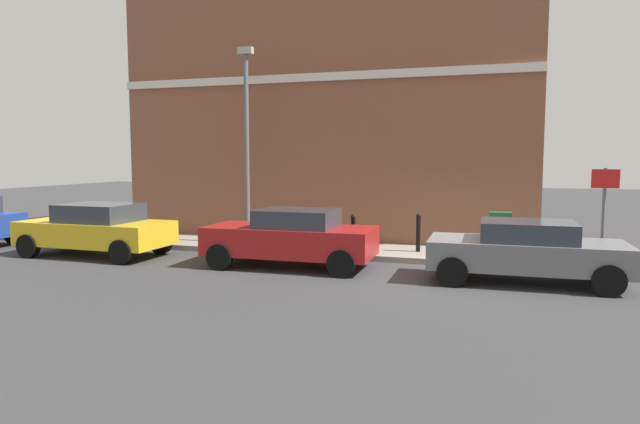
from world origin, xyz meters
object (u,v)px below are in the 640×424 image
bollard_far_kerb (353,233)px  utility_cabinet (500,236)px  street_sign (604,202)px  car_yellow (96,229)px  bollard_near_cabinet (418,231)px  car_grey (526,250)px  car_red (291,237)px  lamppost (247,137)px

bollard_far_kerb → utility_cabinet: bearing=-79.5°
street_sign → car_yellow: bearing=98.0°
bollard_near_cabinet → car_grey: bearing=-133.1°
car_yellow → bollard_near_cabinet: bearing=-162.7°
bollard_far_kerb → street_sign: (0.06, -5.99, 0.96)m
car_grey → street_sign: (1.74, -1.74, 0.95)m
car_red → lamppost: 4.22m
bollard_near_cabinet → street_sign: (-0.72, -4.38, 0.96)m
bollard_far_kerb → street_sign: size_ratio=0.45×
car_yellow → car_grey: bearing=-179.1°
bollard_near_cabinet → lamppost: size_ratio=0.18×
bollard_near_cabinet → street_sign: 4.54m
car_grey → bollard_near_cabinet: 3.61m
street_sign → utility_cabinet: bearing=74.7°
car_grey → street_sign: bearing=-136.3°
car_red → car_yellow: 5.65m
bollard_near_cabinet → bollard_far_kerb: same height
car_red → utility_cabinet: size_ratio=3.60×
car_yellow → street_sign: (1.79, -12.79, 0.91)m
car_red → car_yellow: bearing=-0.1°
car_grey → car_red: (0.08, 5.39, 0.04)m
bollard_near_cabinet → lamppost: (0.05, 5.07, 2.60)m
car_yellow → utility_cabinet: size_ratio=3.58×
car_yellow → bollard_far_kerb: (1.72, -6.80, -0.04)m
car_red → bollard_far_kerb: bearing=-127.0°
car_grey → car_yellow: size_ratio=0.99×
car_grey → utility_cabinet: car_grey is taller
car_yellow → bollard_far_kerb: 7.01m
utility_cabinet → bollard_near_cabinet: (0.10, 2.10, 0.02)m
car_grey → utility_cabinet: size_ratio=3.55×
bollard_near_cabinet → utility_cabinet: bearing=-92.7°
car_red → lamppost: (2.43, 2.32, 2.55)m
car_yellow → bollard_near_cabinet: size_ratio=3.96×
bollard_far_kerb → lamppost: size_ratio=0.18×
utility_cabinet → bollard_far_kerb: utility_cabinet is taller
utility_cabinet → bollard_far_kerb: bearing=100.5°
car_grey → car_red: 5.39m
car_grey → lamppost: bearing=-19.3°
bollard_far_kerb → car_yellow: bearing=104.2°
car_grey → bollard_near_cabinet: car_grey is taller
bollard_far_kerb → lamppost: bearing=76.5°
bollard_near_cabinet → street_sign: size_ratio=0.45×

